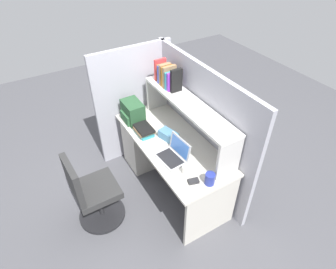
{
  "coord_description": "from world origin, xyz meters",
  "views": [
    {
      "loc": [
        2.05,
        -1.27,
        2.79
      ],
      "look_at": [
        0.0,
        -0.05,
        0.85
      ],
      "focal_mm": 30.13,
      "sensor_mm": 36.0,
      "label": 1
    }
  ],
  "objects_px": {
    "paper_cup": "(186,170)",
    "office_chair": "(93,195)",
    "laptop": "(174,154)",
    "snack_canister": "(210,179)",
    "computer_mouse": "(193,181)",
    "backpack": "(132,112)",
    "tissue_box": "(168,135)"
  },
  "relations": [
    {
      "from": "paper_cup",
      "to": "snack_canister",
      "type": "xyz_separation_m",
      "value": [
        0.22,
        0.12,
        0.01
      ]
    },
    {
      "from": "paper_cup",
      "to": "tissue_box",
      "type": "distance_m",
      "value": 0.56
    },
    {
      "from": "laptop",
      "to": "backpack",
      "type": "bearing_deg",
      "value": -174.34
    },
    {
      "from": "laptop",
      "to": "computer_mouse",
      "type": "relative_size",
      "value": 3.17
    },
    {
      "from": "backpack",
      "to": "paper_cup",
      "type": "relative_size",
      "value": 3.17
    },
    {
      "from": "laptop",
      "to": "computer_mouse",
      "type": "height_order",
      "value": "laptop"
    },
    {
      "from": "tissue_box",
      "to": "snack_canister",
      "type": "bearing_deg",
      "value": -15.19
    },
    {
      "from": "backpack",
      "to": "computer_mouse",
      "type": "xyz_separation_m",
      "value": [
        1.21,
        0.06,
        -0.11
      ]
    },
    {
      "from": "tissue_box",
      "to": "office_chair",
      "type": "bearing_deg",
      "value": -102.24
    },
    {
      "from": "paper_cup",
      "to": "snack_canister",
      "type": "distance_m",
      "value": 0.25
    },
    {
      "from": "laptop",
      "to": "backpack",
      "type": "distance_m",
      "value": 0.84
    },
    {
      "from": "paper_cup",
      "to": "office_chair",
      "type": "distance_m",
      "value": 1.05
    },
    {
      "from": "laptop",
      "to": "tissue_box",
      "type": "bearing_deg",
      "value": 160.03
    },
    {
      "from": "snack_canister",
      "to": "office_chair",
      "type": "bearing_deg",
      "value": -126.67
    },
    {
      "from": "backpack",
      "to": "paper_cup",
      "type": "distance_m",
      "value": 1.08
    },
    {
      "from": "laptop",
      "to": "paper_cup",
      "type": "relative_size",
      "value": 3.49
    },
    {
      "from": "backpack",
      "to": "snack_canister",
      "type": "xyz_separation_m",
      "value": [
        1.3,
        0.19,
        -0.06
      ]
    },
    {
      "from": "tissue_box",
      "to": "computer_mouse",
      "type": "bearing_deg",
      "value": -25.53
    },
    {
      "from": "laptop",
      "to": "tissue_box",
      "type": "xyz_separation_m",
      "value": [
        -0.3,
        0.11,
        -0.0
      ]
    },
    {
      "from": "computer_mouse",
      "to": "paper_cup",
      "type": "relative_size",
      "value": 1.1
    },
    {
      "from": "laptop",
      "to": "paper_cup",
      "type": "xyz_separation_m",
      "value": [
        0.25,
        -0.02,
        -0.0
      ]
    },
    {
      "from": "laptop",
      "to": "tissue_box",
      "type": "distance_m",
      "value": 0.31
    },
    {
      "from": "backpack",
      "to": "paper_cup",
      "type": "height_order",
      "value": "backpack"
    },
    {
      "from": "computer_mouse",
      "to": "office_chair",
      "type": "distance_m",
      "value": 1.11
    },
    {
      "from": "paper_cup",
      "to": "office_chair",
      "type": "bearing_deg",
      "value": -120.46
    },
    {
      "from": "backpack",
      "to": "computer_mouse",
      "type": "bearing_deg",
      "value": 3.0
    },
    {
      "from": "snack_canister",
      "to": "computer_mouse",
      "type": "bearing_deg",
      "value": -125.44
    },
    {
      "from": "laptop",
      "to": "snack_canister",
      "type": "bearing_deg",
      "value": 12.57
    },
    {
      "from": "backpack",
      "to": "computer_mouse",
      "type": "relative_size",
      "value": 2.88
    },
    {
      "from": "computer_mouse",
      "to": "office_chair",
      "type": "height_order",
      "value": "office_chair"
    },
    {
      "from": "laptop",
      "to": "snack_canister",
      "type": "relative_size",
      "value": 2.66
    },
    {
      "from": "laptop",
      "to": "office_chair",
      "type": "height_order",
      "value": "laptop"
    }
  ]
}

